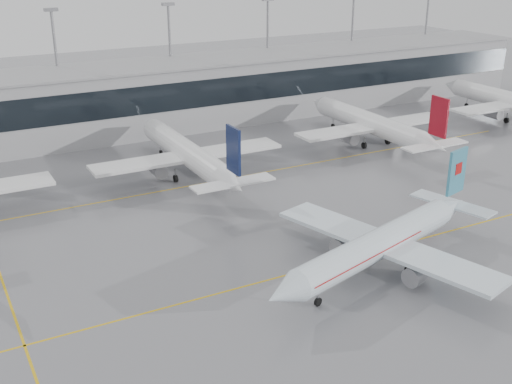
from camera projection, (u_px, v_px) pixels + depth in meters
ground at (308, 269)px, 70.50m from camera, size 320.00×320.00×0.00m
taxi_line_main at (308, 269)px, 70.50m from camera, size 120.00×0.25×0.01m
taxi_line_north at (198, 184)px, 95.06m from camera, size 120.00×0.25×0.01m
taxi_line_cross at (0, 274)px, 69.53m from camera, size 0.25×60.00×0.01m
terminal at (128, 100)px, 119.07m from camera, size 180.00×15.00×12.00m
terminal_glass at (141, 101)px, 112.34m from camera, size 180.00×0.20×5.00m
terminal_roof at (126, 67)px, 116.80m from camera, size 182.00×16.00×0.40m
light_masts at (116, 56)px, 121.29m from camera, size 156.40×1.00×22.60m
air_canada_jet at (384, 242)px, 69.26m from camera, size 34.09×27.33×10.67m
parked_jet_c at (188, 154)px, 96.73m from camera, size 29.64×36.96×11.72m
parked_jet_d at (373, 124)px, 112.19m from camera, size 29.64×36.96×11.72m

